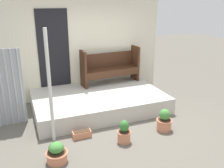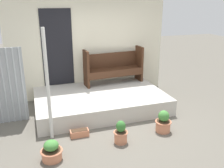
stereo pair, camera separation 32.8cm
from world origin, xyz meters
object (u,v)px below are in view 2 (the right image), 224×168
(flower_pot_right, at_px, (163,122))
(planter_box_rect, at_px, (79,133))
(support_post, at_px, (48,86))
(flower_pot_left, at_px, (52,151))
(bench, at_px, (113,66))
(flower_pot_middle, at_px, (121,133))

(flower_pot_right, height_order, planter_box_rect, flower_pot_right)
(support_post, distance_m, flower_pot_left, 1.18)
(flower_pot_left, xyz_separation_m, flower_pot_right, (2.29, 0.27, 0.04))
(bench, bearing_deg, flower_pot_left, -131.90)
(support_post, xyz_separation_m, planter_box_rect, (0.53, -0.12, -1.01))
(flower_pot_left, bearing_deg, bench, 52.27)
(flower_pot_middle, height_order, planter_box_rect, flower_pot_middle)
(planter_box_rect, bearing_deg, bench, 54.66)
(bench, xyz_separation_m, flower_pot_right, (0.34, -2.25, -0.67))
(flower_pot_middle, distance_m, flower_pot_right, 0.99)
(bench, xyz_separation_m, flower_pot_middle, (-0.64, -2.37, -0.68))
(bench, height_order, flower_pot_middle, bench)
(support_post, relative_size, flower_pot_middle, 4.73)
(flower_pot_left, bearing_deg, flower_pot_middle, 6.14)
(flower_pot_middle, bearing_deg, support_post, 154.54)
(support_post, bearing_deg, flower_pot_right, -11.79)
(support_post, height_order, bench, support_post)
(flower_pot_middle, bearing_deg, planter_box_rect, 146.39)
(bench, relative_size, planter_box_rect, 4.48)
(bench, xyz_separation_m, flower_pot_left, (-1.94, -2.51, -0.72))
(support_post, relative_size, flower_pot_right, 4.63)
(flower_pot_middle, bearing_deg, flower_pot_left, -173.86)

